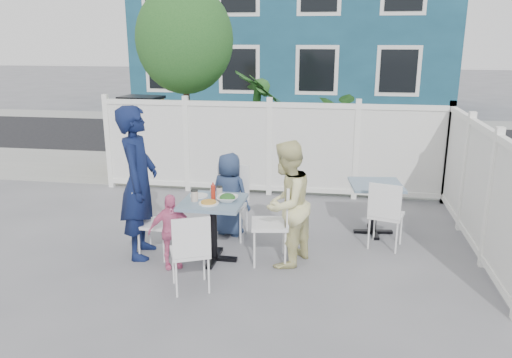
# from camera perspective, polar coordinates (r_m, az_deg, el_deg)

# --- Properties ---
(ground) EXTENTS (80.00, 80.00, 0.00)m
(ground) POSITION_cam_1_polar(r_m,az_deg,el_deg) (6.49, -2.29, -8.05)
(ground) COLOR slate
(near_sidewalk) EXTENTS (24.00, 2.60, 0.01)m
(near_sidewalk) POSITION_cam_1_polar(r_m,az_deg,el_deg) (10.04, 2.01, 0.68)
(near_sidewalk) COLOR gray
(near_sidewalk) RESTS_ON ground
(street) EXTENTS (24.00, 5.00, 0.01)m
(street) POSITION_cam_1_polar(r_m,az_deg,el_deg) (13.62, 3.98, 4.69)
(street) COLOR black
(street) RESTS_ON ground
(far_sidewalk) EXTENTS (24.00, 1.60, 0.01)m
(far_sidewalk) POSITION_cam_1_polar(r_m,az_deg,el_deg) (16.66, 4.99, 6.73)
(far_sidewalk) COLOR gray
(far_sidewalk) RESTS_ON ground
(building) EXTENTS (11.00, 6.00, 6.00)m
(building) POSITION_cam_1_polar(r_m,az_deg,el_deg) (19.88, 4.48, 16.88)
(building) COLOR #163F53
(building) RESTS_ON ground
(fence_back) EXTENTS (5.86, 0.08, 1.60)m
(fence_back) POSITION_cam_1_polar(r_m,az_deg,el_deg) (8.49, 1.53, 3.29)
(fence_back) COLOR white
(fence_back) RESTS_ON ground
(fence_right) EXTENTS (0.08, 3.66, 1.60)m
(fence_right) POSITION_cam_1_polar(r_m,az_deg,el_deg) (6.91, 23.91, -1.03)
(fence_right) COLOR white
(fence_right) RESTS_ON ground
(tree) EXTENTS (1.80, 1.62, 3.59)m
(tree) POSITION_cam_1_polar(r_m,az_deg,el_deg) (9.53, -8.19, 15.47)
(tree) COLOR #382316
(tree) RESTS_ON ground
(utility_cabinet) EXTENTS (0.83, 0.65, 1.41)m
(utility_cabinet) POSITION_cam_1_polar(r_m,az_deg,el_deg) (10.76, -12.75, 5.17)
(utility_cabinet) COLOR gold
(utility_cabinet) RESTS_ON ground
(potted_shrub_a) EXTENTS (1.56, 1.56, 2.06)m
(potted_shrub_a) POSITION_cam_1_polar(r_m,az_deg,el_deg) (9.16, 0.39, 5.81)
(potted_shrub_a) COLOR #1B491C
(potted_shrub_a) RESTS_ON ground
(potted_shrub_b) EXTENTS (1.93, 1.88, 1.63)m
(potted_shrub_b) POSITION_cam_1_polar(r_m,az_deg,el_deg) (9.01, 12.01, 3.88)
(potted_shrub_b) COLOR #1B491C
(potted_shrub_b) RESTS_ON ground
(main_table) EXTENTS (0.74, 0.74, 0.77)m
(main_table) POSITION_cam_1_polar(r_m,az_deg,el_deg) (6.01, -4.90, -4.01)
(main_table) COLOR #455A7D
(main_table) RESTS_ON ground
(spare_table) EXTENTS (0.76, 0.76, 0.72)m
(spare_table) POSITION_cam_1_polar(r_m,az_deg,el_deg) (7.01, 13.50, -1.78)
(spare_table) COLOR #455A7D
(spare_table) RESTS_ON ground
(chair_left) EXTENTS (0.40, 0.41, 0.87)m
(chair_left) POSITION_cam_1_polar(r_m,az_deg,el_deg) (6.28, -12.07, -4.25)
(chair_left) COLOR white
(chair_left) RESTS_ON ground
(chair_right) EXTENTS (0.50, 0.51, 0.99)m
(chair_right) POSITION_cam_1_polar(r_m,az_deg,el_deg) (5.96, 2.39, -4.32)
(chair_right) COLOR white
(chair_right) RESTS_ON ground
(chair_back) EXTENTS (0.47, 0.45, 0.97)m
(chair_back) POSITION_cam_1_polar(r_m,az_deg,el_deg) (6.77, -2.83, -1.90)
(chair_back) COLOR white
(chair_back) RESTS_ON ground
(chair_near) EXTENTS (0.52, 0.51, 0.87)m
(chair_near) POSITION_cam_1_polar(r_m,az_deg,el_deg) (5.32, -7.48, -7.79)
(chair_near) COLOR white
(chair_near) RESTS_ON ground
(chair_spare) EXTENTS (0.50, 0.49, 0.89)m
(chair_spare) POSITION_cam_1_polar(r_m,az_deg,el_deg) (6.53, 14.59, -3.52)
(chair_spare) COLOR white
(chair_spare) RESTS_ON ground
(man) EXTENTS (0.55, 0.74, 1.88)m
(man) POSITION_cam_1_polar(r_m,az_deg,el_deg) (6.20, -13.27, -0.42)
(man) COLOR #0D173C
(man) RESTS_ON ground
(woman) EXTENTS (0.81, 0.90, 1.51)m
(woman) POSITION_cam_1_polar(r_m,az_deg,el_deg) (5.85, 3.46, -2.88)
(woman) COLOR #D1C74B
(woman) RESTS_ON ground
(boy) EXTENTS (0.64, 0.51, 1.15)m
(boy) POSITION_cam_1_polar(r_m,az_deg,el_deg) (6.79, -3.04, -1.78)
(boy) COLOR navy
(boy) RESTS_ON ground
(toddler) EXTENTS (0.57, 0.45, 0.90)m
(toddler) POSITION_cam_1_polar(r_m,az_deg,el_deg) (5.95, -9.74, -5.89)
(toddler) COLOR pink
(toddler) RESTS_ON ground
(plate_main) EXTENTS (0.24, 0.24, 0.01)m
(plate_main) POSITION_cam_1_polar(r_m,az_deg,el_deg) (5.83, -5.44, -2.78)
(plate_main) COLOR white
(plate_main) RESTS_ON main_table
(plate_side) EXTENTS (0.22, 0.22, 0.02)m
(plate_side) POSITION_cam_1_polar(r_m,az_deg,el_deg) (6.12, -6.55, -1.91)
(plate_side) COLOR white
(plate_side) RESTS_ON main_table
(salad_bowl) EXTENTS (0.25, 0.25, 0.06)m
(salad_bowl) POSITION_cam_1_polar(r_m,az_deg,el_deg) (5.90, -3.28, -2.27)
(salad_bowl) COLOR white
(salad_bowl) RESTS_ON main_table
(coffee_cup_a) EXTENTS (0.08, 0.08, 0.12)m
(coffee_cup_a) POSITION_cam_1_polar(r_m,az_deg,el_deg) (5.93, -7.04, -1.95)
(coffee_cup_a) COLOR beige
(coffee_cup_a) RESTS_ON main_table
(coffee_cup_b) EXTENTS (0.07, 0.07, 0.11)m
(coffee_cup_b) POSITION_cam_1_polar(r_m,az_deg,el_deg) (6.11, -4.21, -1.42)
(coffee_cup_b) COLOR beige
(coffee_cup_b) RESTS_ON main_table
(ketchup_bottle) EXTENTS (0.05, 0.05, 0.18)m
(ketchup_bottle) POSITION_cam_1_polar(r_m,az_deg,el_deg) (5.96, -4.92, -1.55)
(ketchup_bottle) COLOR #AA2516
(ketchup_bottle) RESTS_ON main_table
(salt_shaker) EXTENTS (0.03, 0.03, 0.06)m
(salt_shaker) POSITION_cam_1_polar(r_m,az_deg,el_deg) (6.17, -5.11, -1.49)
(salt_shaker) COLOR white
(salt_shaker) RESTS_ON main_table
(pepper_shaker) EXTENTS (0.03, 0.03, 0.08)m
(pepper_shaker) POSITION_cam_1_polar(r_m,az_deg,el_deg) (6.20, -4.82, -1.32)
(pepper_shaker) COLOR black
(pepper_shaker) RESTS_ON main_table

